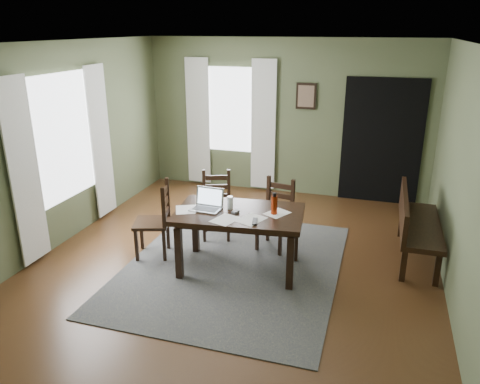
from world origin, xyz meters
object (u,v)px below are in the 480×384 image
(chair_back_right, at_px, (276,215))
(laptop, at_px, (208,203))
(chair_end, at_px, (156,221))
(dining_table, at_px, (239,219))
(bench, at_px, (414,221))
(water_bottle, at_px, (274,204))
(chair_back_left, at_px, (216,206))

(chair_back_right, xyz_separation_m, laptop, (-0.69, -0.75, 0.37))
(chair_end, bearing_deg, dining_table, 70.07)
(chair_end, xyz_separation_m, bench, (3.20, 0.91, 0.03))
(chair_back_right, relative_size, bench, 0.62)
(chair_end, xyz_separation_m, chair_back_right, (1.44, 0.70, -0.03))
(chair_end, height_order, water_bottle, water_bottle)
(chair_end, bearing_deg, chair_back_right, 98.18)
(dining_table, relative_size, chair_back_left, 1.70)
(dining_table, distance_m, chair_end, 1.16)
(chair_back_right, distance_m, laptop, 1.08)
(dining_table, xyz_separation_m, chair_back_left, (-0.60, 0.85, -0.21))
(dining_table, height_order, chair_end, chair_end)
(dining_table, height_order, chair_back_right, chair_back_right)
(chair_back_left, bearing_deg, water_bottle, -56.36)
(chair_back_left, relative_size, water_bottle, 3.62)
(bench, bearing_deg, dining_table, 114.99)
(chair_back_left, distance_m, chair_back_right, 0.90)
(laptop, relative_size, water_bottle, 1.43)
(laptop, bearing_deg, chair_end, 179.44)
(chair_end, relative_size, chair_back_left, 1.06)
(chair_back_right, bearing_deg, water_bottle, -68.06)
(dining_table, bearing_deg, chair_back_right, 62.70)
(chair_back_left, xyz_separation_m, water_bottle, (1.02, -0.80, 0.43))
(chair_back_left, relative_size, chair_back_right, 0.99)
(dining_table, distance_m, water_bottle, 0.47)
(dining_table, distance_m, chair_back_left, 1.06)
(chair_end, bearing_deg, bench, 88.22)
(chair_back_right, height_order, bench, chair_back_right)
(chair_back_left, height_order, water_bottle, water_bottle)
(dining_table, relative_size, chair_end, 1.61)
(chair_end, relative_size, chair_back_right, 1.06)
(chair_back_left, xyz_separation_m, chair_back_right, (0.89, -0.11, 0.00))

